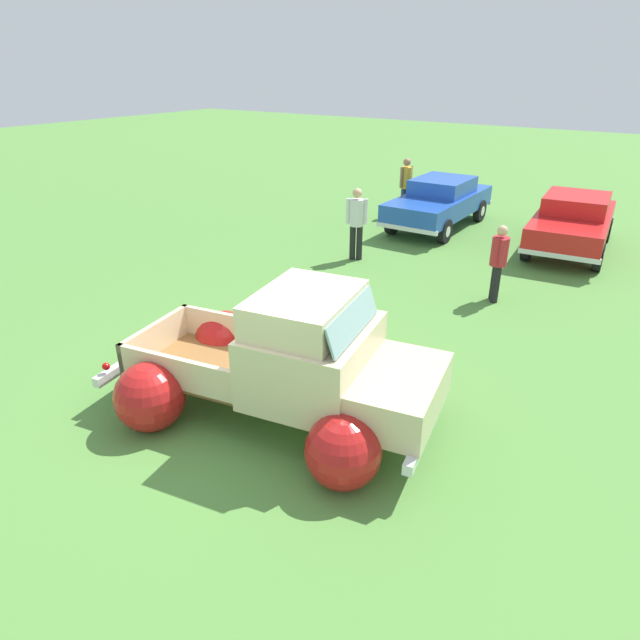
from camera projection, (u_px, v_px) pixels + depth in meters
name	position (u px, v px, depth m)	size (l,w,h in m)	color
ground_plane	(272.00, 411.00, 7.92)	(80.00, 80.00, 0.00)	#548C3D
vintage_pickup_truck	(295.00, 371.00, 7.45)	(4.87, 3.36, 1.96)	black
show_car_0	(439.00, 201.00, 16.39)	(1.82, 4.34, 1.43)	black
show_car_1	(573.00, 221.00, 14.37)	(2.17, 4.41, 1.43)	black
spectator_0	(498.00, 259.00, 11.20)	(0.46, 0.51, 1.60)	black
spectator_1	(406.00, 183.00, 17.54)	(0.42, 0.53, 1.80)	navy
spectator_2	(357.00, 219.00, 13.57)	(0.52, 0.45, 1.78)	black
lane_cone_0	(355.00, 329.00, 9.64)	(0.36, 0.36, 0.63)	black
lane_cone_1	(290.00, 314.00, 10.23)	(0.36, 0.36, 0.63)	black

